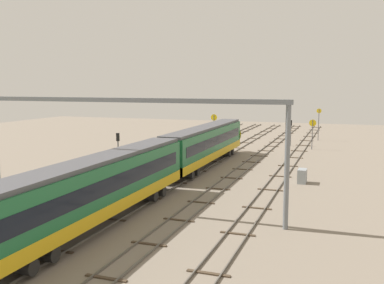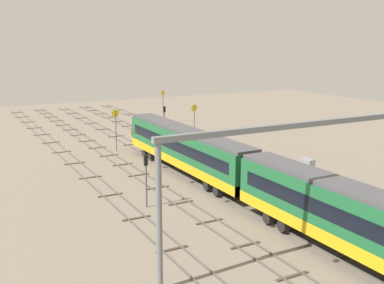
# 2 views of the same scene
# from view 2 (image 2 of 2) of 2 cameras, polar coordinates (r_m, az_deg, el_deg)

# --- Properties ---
(ground_plane) EXTENTS (141.03, 141.03, 0.00)m
(ground_plane) POSITION_cam_2_polar(r_m,az_deg,el_deg) (47.83, 1.08, -4.84)
(ground_plane) COLOR gray
(track_near_foreground) EXTENTS (125.03, 2.40, 0.16)m
(track_near_foreground) POSITION_cam_2_polar(r_m,az_deg,el_deg) (53.03, 10.23, -3.26)
(track_near_foreground) COLOR #59544C
(track_near_foreground) RESTS_ON ground
(track_second_near) EXTENTS (125.03, 2.40, 0.16)m
(track_second_near) POSITION_cam_2_polar(r_m,az_deg,el_deg) (50.26, 5.89, -3.98)
(track_second_near) COLOR #59544C
(track_second_near) RESTS_ON ground
(track_with_train) EXTENTS (125.03, 2.40, 0.16)m
(track_with_train) POSITION_cam_2_polar(r_m,az_deg,el_deg) (47.81, 1.08, -4.76)
(track_with_train) COLOR #59544C
(track_with_train) RESTS_ON ground
(track_second_far) EXTENTS (125.03, 2.40, 0.16)m
(track_second_far) POSITION_cam_2_polar(r_m,az_deg,el_deg) (45.74, -4.23, -5.58)
(track_second_far) COLOR #59544C
(track_second_far) RESTS_ON ground
(track_far_background) EXTENTS (125.03, 2.40, 0.16)m
(track_far_background) POSITION_cam_2_polar(r_m,az_deg,el_deg) (44.11, -10.00, -6.41)
(track_far_background) COLOR #59544C
(track_far_background) RESTS_ON ground
(train) EXTENTS (75.20, 3.24, 4.80)m
(train) POSITION_cam_2_polar(r_m,az_deg,el_deg) (31.59, 20.08, -9.59)
(train) COLOR #1E6638
(train) RESTS_ON ground
(overhead_gantry) EXTENTS (0.40, 25.66, 9.00)m
(overhead_gantry) POSITION_cam_2_polar(r_m,az_deg,el_deg) (32.38, 16.50, -0.60)
(overhead_gantry) COLOR slate
(overhead_gantry) RESTS_ON ground
(speed_sign_near_foreground) EXTENTS (0.14, 0.85, 5.78)m
(speed_sign_near_foreground) POSITION_cam_2_polar(r_m,az_deg,el_deg) (82.14, -3.59, 4.87)
(speed_sign_near_foreground) COLOR #4C4C51
(speed_sign_near_foreground) RESTS_ON ground
(speed_sign_mid_trackside) EXTENTS (0.14, 0.99, 5.49)m
(speed_sign_mid_trackside) POSITION_cam_2_polar(r_m,az_deg,el_deg) (61.08, -9.36, 2.20)
(speed_sign_mid_trackside) COLOR #4C4C51
(speed_sign_mid_trackside) RESTS_ON ground
(speed_sign_far_trackside) EXTENTS (0.14, 1.07, 4.68)m
(speed_sign_far_trackside) POSITION_cam_2_polar(r_m,az_deg,el_deg) (71.55, 0.27, 3.44)
(speed_sign_far_trackside) COLOR #4C4C51
(speed_sign_far_trackside) RESTS_ON ground
(signal_light_trackside_approach) EXTENTS (0.31, 0.32, 4.63)m
(signal_light_trackside_approach) POSITION_cam_2_polar(r_m,az_deg,el_deg) (39.84, -5.67, -3.85)
(signal_light_trackside_approach) COLOR #4C4C51
(signal_light_trackside_approach) RESTS_ON ground
(signal_light_trackside_departure) EXTENTS (0.31, 0.32, 4.25)m
(signal_light_trackside_departure) POSITION_cam_2_polar(r_m,az_deg,el_deg) (72.63, -3.40, 3.26)
(signal_light_trackside_departure) COLOR #4C4C51
(signal_light_trackside_departure) RESTS_ON ground
(relay_cabinet) EXTENTS (1.60, 0.85, 1.43)m
(relay_cabinet) POSITION_cam_2_polar(r_m,az_deg,el_deg) (52.78, 13.99, -2.78)
(relay_cabinet) COLOR gray
(relay_cabinet) RESTS_ON ground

